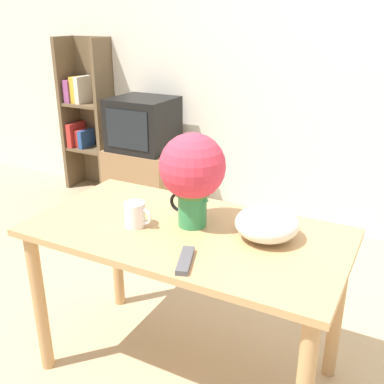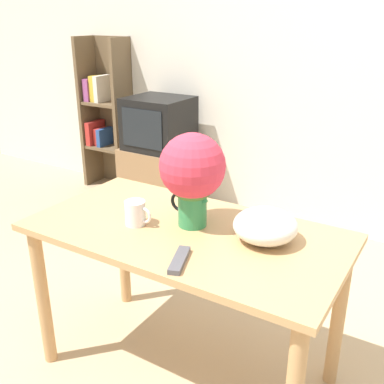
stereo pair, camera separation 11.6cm
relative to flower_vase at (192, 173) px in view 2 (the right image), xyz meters
name	(u,v)px [view 2 (the right image)]	position (x,y,z in m)	size (l,w,h in m)	color
wall_back	(347,59)	(0.14, 1.83, 0.32)	(8.00, 0.05, 2.60)	silver
table	(186,253)	(0.00, -0.05, -0.35)	(1.33, 0.70, 0.75)	tan
flower_vase	(192,173)	(0.00, 0.00, 0.00)	(0.27, 0.27, 0.40)	#2D844C
coffee_mug	(136,213)	(-0.21, -0.12, -0.18)	(0.13, 0.09, 0.11)	white
white_bowl	(265,226)	(0.32, 0.03, -0.17)	(0.26, 0.26, 0.13)	silver
remote_control	(179,260)	(0.12, -0.29, -0.23)	(0.10, 0.19, 0.02)	#4C4C51
tv_stand	(160,179)	(-1.23, 1.48, -0.71)	(0.57, 0.48, 0.54)	#8E6B47
tv_set	(159,123)	(-1.23, 1.47, -0.23)	(0.49, 0.46, 0.42)	black
bookshelf	(106,115)	(-2.00, 1.69, -0.28)	(0.46, 0.27, 1.41)	brown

